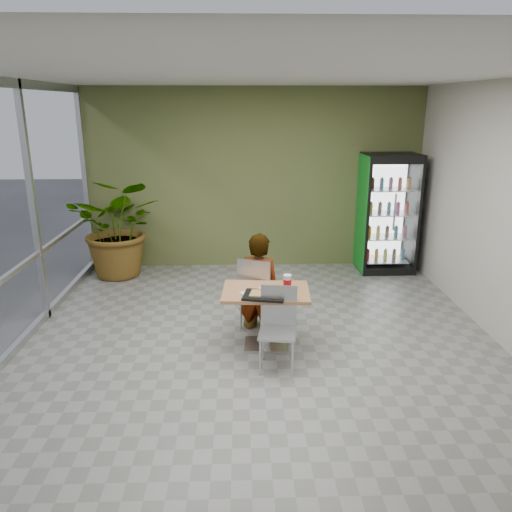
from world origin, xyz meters
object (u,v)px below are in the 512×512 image
object	(u,v)px
chair_near	(278,321)
cafeteria_tray	(264,296)
dining_table	(266,307)
potted_plant	(120,227)
chair_far	(256,288)
seated_woman	(259,292)
soda_cup	(287,282)
beverage_fridge	(388,213)

from	to	relation	value
chair_near	cafeteria_tray	world-z (taller)	chair_near
dining_table	potted_plant	size ratio (longest dim) A/B	0.62
chair_far	potted_plant	bearing A→B (deg)	-25.66
seated_woman	chair_near	bearing A→B (deg)	119.66
chair_near	soda_cup	size ratio (longest dim) A/B	5.18
beverage_fridge	potted_plant	distance (m)	4.68
dining_table	chair_far	world-z (taller)	chair_far
beverage_fridge	potted_plant	size ratio (longest dim) A/B	1.21
cafeteria_tray	potted_plant	size ratio (longest dim) A/B	0.28
beverage_fridge	potted_plant	world-z (taller)	beverage_fridge
chair_far	cafeteria_tray	size ratio (longest dim) A/B	2.06
seated_woman	soda_cup	distance (m)	0.72
chair_far	seated_woman	distance (m)	0.10
seated_woman	beverage_fridge	world-z (taller)	beverage_fridge
soda_cup	beverage_fridge	xyz separation A→B (m)	(2.04, 2.94, 0.21)
cafeteria_tray	seated_woman	bearing A→B (deg)	92.75
cafeteria_tray	beverage_fridge	distance (m)	3.95
chair_far	cafeteria_tray	xyz separation A→B (m)	(0.07, -0.74, 0.18)
soda_cup	chair_far	bearing A→B (deg)	125.98
dining_table	chair_near	distance (m)	0.45
seated_woman	soda_cup	world-z (taller)	seated_woman
chair_far	soda_cup	world-z (taller)	chair_far
seated_woman	soda_cup	bearing A→B (deg)	140.20
dining_table	chair_far	size ratio (longest dim) A/B	1.08
seated_woman	potted_plant	size ratio (longest dim) A/B	0.93
soda_cup	cafeteria_tray	distance (m)	0.38
seated_woman	soda_cup	xyz separation A→B (m)	(0.33, -0.54, 0.33)
dining_table	cafeteria_tray	world-z (taller)	cafeteria_tray
chair_far	soda_cup	bearing A→B (deg)	145.32
chair_near	potted_plant	bearing A→B (deg)	135.43
chair_near	potted_plant	size ratio (longest dim) A/B	0.54
dining_table	chair_near	size ratio (longest dim) A/B	1.15
chair_near	seated_woman	distance (m)	1.03
dining_table	chair_near	xyz separation A→B (m)	(0.12, -0.43, 0.01)
dining_table	soda_cup	bearing A→B (deg)	7.64
dining_table	cafeteria_tray	size ratio (longest dim) A/B	2.23
soda_cup	seated_woman	bearing A→B (deg)	120.86
soda_cup	beverage_fridge	world-z (taller)	beverage_fridge
seated_woman	chair_far	bearing A→B (deg)	73.90
beverage_fridge	potted_plant	bearing A→B (deg)	-178.76
chair_far	beverage_fridge	bearing A→B (deg)	-115.21
dining_table	beverage_fridge	size ratio (longest dim) A/B	0.51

